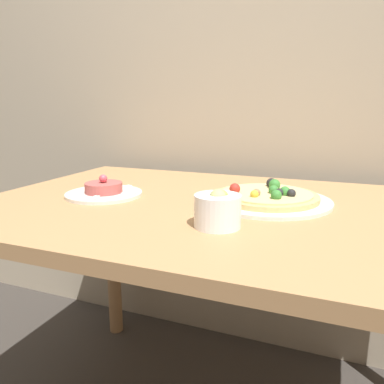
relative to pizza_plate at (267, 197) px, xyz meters
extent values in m
cube|color=tan|center=(-0.12, 0.50, 0.52)|extent=(8.00, 0.05, 2.60)
cube|color=#AD7F51|center=(-0.12, -0.07, -0.03)|extent=(1.33, 0.88, 0.03)
cylinder|color=#AD7F51|center=(-0.73, 0.31, -0.42)|extent=(0.06, 0.06, 0.73)
cylinder|color=silver|center=(0.00, 0.00, -0.01)|extent=(0.36, 0.36, 0.01)
cylinder|color=#DBB26B|center=(0.00, 0.00, 0.00)|extent=(0.29, 0.29, 0.01)
cylinder|color=#E0C684|center=(0.00, 0.00, 0.01)|extent=(0.25, 0.25, 0.00)
sphere|color=#387F33|center=(0.02, 0.00, 0.02)|extent=(0.03, 0.03, 0.03)
sphere|color=#387F33|center=(0.04, -0.06, 0.02)|extent=(0.03, 0.03, 0.03)
sphere|color=black|center=(0.00, 0.09, 0.02)|extent=(0.03, 0.03, 0.03)
sphere|color=#B22D23|center=(-0.08, -0.03, 0.02)|extent=(0.03, 0.03, 0.03)
sphere|color=#997047|center=(-0.02, -0.04, 0.02)|extent=(0.02, 0.02, 0.02)
sphere|color=gold|center=(-0.02, -0.06, 0.02)|extent=(0.02, 0.02, 0.02)
sphere|color=black|center=(0.07, -0.02, 0.02)|extent=(0.02, 0.02, 0.02)
sphere|color=#387F33|center=(0.01, 0.06, 0.02)|extent=(0.03, 0.03, 0.03)
sphere|color=#387F33|center=(0.05, -0.01, 0.02)|extent=(0.03, 0.03, 0.03)
sphere|color=black|center=(0.04, -0.02, 0.02)|extent=(0.02, 0.02, 0.02)
cylinder|color=silver|center=(-0.47, -0.10, -0.01)|extent=(0.23, 0.23, 0.01)
cylinder|color=#B2514C|center=(-0.47, -0.10, 0.01)|extent=(0.11, 0.11, 0.03)
sphere|color=#DB4C5B|center=(-0.47, -0.10, 0.04)|extent=(0.02, 0.02, 0.02)
cube|color=white|center=(-0.38, -0.10, 0.00)|extent=(0.04, 0.02, 0.01)
cube|color=white|center=(-0.44, -0.02, 0.00)|extent=(0.03, 0.04, 0.01)
cube|color=white|center=(-0.54, -0.05, 0.00)|extent=(0.04, 0.04, 0.01)
cube|color=white|center=(-0.54, -0.15, 0.00)|extent=(0.04, 0.04, 0.01)
cube|color=white|center=(-0.44, -0.18, 0.00)|extent=(0.03, 0.04, 0.01)
cylinder|color=white|center=(-0.06, -0.26, 0.02)|extent=(0.10, 0.10, 0.07)
sphere|color=#B7BC70|center=(-0.06, -0.26, 0.05)|extent=(0.04, 0.04, 0.04)
sphere|color=#8EA34C|center=(-0.06, -0.25, 0.05)|extent=(0.03, 0.03, 0.03)
sphere|color=#A3B25B|center=(-0.06, -0.25, 0.05)|extent=(0.03, 0.03, 0.03)
camera|label=1|loc=(0.18, -1.02, 0.25)|focal=35.00mm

